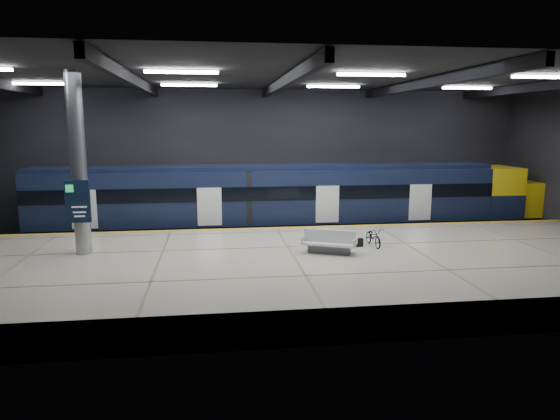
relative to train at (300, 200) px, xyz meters
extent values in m
plane|color=black|center=(-1.61, -5.50, -2.06)|extent=(30.00, 30.00, 0.00)
cube|color=black|center=(-1.61, 2.50, 1.94)|extent=(30.00, 0.10, 8.00)
cube|color=black|center=(-1.61, -13.50, 1.94)|extent=(30.00, 0.10, 8.00)
cube|color=black|center=(-1.61, -5.50, 5.94)|extent=(30.00, 16.00, 0.10)
cube|color=black|center=(-7.61, -5.50, 5.69)|extent=(0.25, 16.00, 0.40)
cube|color=black|center=(-1.61, -5.50, 5.69)|extent=(0.25, 16.00, 0.40)
cube|color=black|center=(4.39, -5.50, 5.69)|extent=(0.25, 16.00, 0.40)
cube|color=black|center=(10.39, -5.50, 5.69)|extent=(0.25, 16.00, 0.40)
cube|color=white|center=(-5.61, -7.50, 5.82)|extent=(2.60, 0.18, 0.10)
cube|color=white|center=(1.39, -7.50, 5.82)|extent=(2.60, 0.18, 0.10)
cube|color=white|center=(8.39, -7.50, 5.82)|extent=(2.60, 0.18, 0.10)
cube|color=white|center=(-12.61, -1.50, 5.82)|extent=(2.60, 0.18, 0.10)
cube|color=white|center=(-5.61, -1.50, 5.82)|extent=(2.60, 0.18, 0.10)
cube|color=white|center=(1.39, -1.50, 5.82)|extent=(2.60, 0.18, 0.10)
cube|color=white|center=(8.39, -1.50, 5.82)|extent=(2.60, 0.18, 0.10)
cube|color=beige|center=(-1.61, -8.00, -1.51)|extent=(30.00, 11.00, 1.10)
cube|color=gold|center=(-1.61, -2.75, -0.95)|extent=(30.00, 0.40, 0.01)
cube|color=gray|center=(-1.61, -0.72, -1.98)|extent=(30.00, 0.08, 0.16)
cube|color=gray|center=(-1.61, 0.72, -1.98)|extent=(30.00, 0.08, 0.16)
cube|color=black|center=(-1.80, 0.00, -1.51)|extent=(24.00, 2.58, 0.80)
cube|color=#0F1732|center=(-1.80, 0.00, 0.27)|extent=(24.00, 2.80, 2.75)
cube|color=#0F1732|center=(-1.80, 0.00, 1.76)|extent=(24.00, 2.30, 0.24)
cube|color=black|center=(-1.80, -1.41, 0.54)|extent=(24.00, 0.04, 0.70)
cube|color=white|center=(1.20, -1.41, -0.06)|extent=(1.20, 0.05, 1.90)
cube|color=yellow|center=(11.20, 0.00, 0.27)|extent=(2.00, 2.80, 2.75)
ellipsoid|color=yellow|center=(13.80, 0.00, -0.21)|extent=(3.60, 2.52, 1.90)
cube|color=black|center=(11.50, 0.00, 0.44)|extent=(1.60, 2.38, 0.80)
cube|color=#595B60|center=(-0.15, -7.70, -0.81)|extent=(1.68, 1.13, 0.30)
cube|color=white|center=(-0.15, -7.70, -0.58)|extent=(2.19, 1.62, 0.08)
cube|color=white|center=(-0.15, -7.70, -0.29)|extent=(1.87, 0.91, 0.50)
cube|color=white|center=(-1.07, -7.28, -0.45)|extent=(0.41, 0.80, 0.30)
cube|color=white|center=(0.76, -8.12, -0.45)|extent=(0.41, 0.80, 0.30)
imported|color=#99999E|center=(1.89, -6.87, -0.57)|extent=(0.62, 1.53, 0.79)
cube|color=black|center=(1.29, -6.87, -0.78)|extent=(0.32, 0.22, 0.35)
cylinder|color=#9EA0A5|center=(-9.61, -6.50, 2.49)|extent=(0.60, 0.60, 6.90)
cube|color=#0E1C34|center=(-9.61, -6.92, 1.14)|extent=(0.90, 0.12, 1.60)
camera|label=1|loc=(-4.55, -26.14, 3.96)|focal=32.00mm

